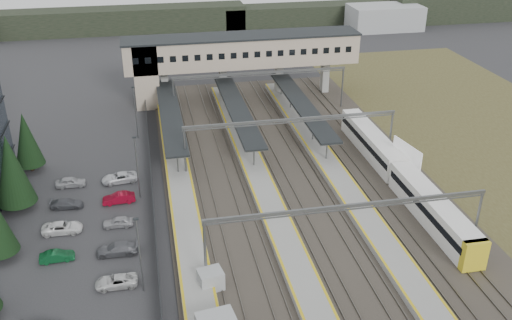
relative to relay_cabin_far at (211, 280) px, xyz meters
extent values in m
plane|color=#2B2B2D|center=(1.69, 9.01, -1.04)|extent=(220.00, 220.00, 0.00)
cylinder|color=black|center=(-20.31, 9.01, -0.44)|extent=(0.44, 0.44, 1.20)
cylinder|color=black|center=(-20.31, 19.01, -0.44)|extent=(0.44, 0.44, 1.20)
cone|color=black|center=(-20.31, 19.01, 4.21)|extent=(4.42, 4.42, 8.50)
cylinder|color=black|center=(-20.31, 29.01, -0.44)|extent=(0.44, 0.44, 1.20)
cone|color=black|center=(-20.31, 29.01, 3.56)|extent=(3.74, 3.74, 7.20)
imported|color=#0D4924|center=(-14.81, 7.51, -0.47)|extent=(3.51, 1.41, 1.14)
imported|color=white|center=(-14.81, 12.81, -0.43)|extent=(4.42, 2.16, 1.21)
imported|color=#494B50|center=(-14.81, 18.11, -0.48)|extent=(3.96, 1.89, 1.11)
imported|color=#A4A4A9|center=(-14.81, 23.41, -0.40)|extent=(3.77, 1.55, 1.28)
imported|color=silver|center=(-8.81, 2.21, -0.48)|extent=(4.04, 1.87, 1.12)
imported|color=#5C5D62|center=(-8.81, 7.51, -0.40)|extent=(4.46, 1.97, 1.28)
imported|color=#9C9BA0|center=(-8.81, 12.81, -0.45)|extent=(3.49, 1.54, 1.17)
imported|color=maroon|center=(-8.81, 18.11, -0.40)|extent=(3.93, 1.57, 1.27)
imported|color=silver|center=(-8.81, 23.41, -0.41)|extent=(4.68, 2.52, 1.25)
cylinder|color=slate|center=(-6.31, 1.01, 2.96)|extent=(0.16, 0.16, 8.00)
cube|color=black|center=(-6.31, 1.01, 6.96)|extent=(0.50, 0.25, 0.15)
cylinder|color=slate|center=(-6.31, 19.01, 2.96)|extent=(0.16, 0.16, 8.00)
cube|color=black|center=(-6.31, 19.01, 6.96)|extent=(0.50, 0.25, 0.15)
cylinder|color=slate|center=(-6.31, 37.01, 2.96)|extent=(0.16, 0.16, 8.00)
cube|color=black|center=(-6.31, 37.01, 6.96)|extent=(0.50, 0.25, 0.15)
cube|color=#26282B|center=(-4.81, 14.01, -0.04)|extent=(0.08, 90.00, 2.00)
cube|color=#9DA0A1|center=(0.00, 0.00, 0.00)|extent=(2.58, 2.28, 2.08)
cube|color=#322F28|center=(13.69, 14.01, -0.94)|extent=(34.00, 90.00, 0.20)
cube|color=#59544C|center=(0.97, 14.01, -0.76)|extent=(0.08, 90.00, 0.14)
cube|color=#59544C|center=(2.41, 14.01, -0.76)|extent=(0.08, 90.00, 0.14)
cube|color=#59544C|center=(4.97, 14.01, -0.76)|extent=(0.08, 90.00, 0.14)
cube|color=#59544C|center=(6.41, 14.01, -0.76)|extent=(0.08, 90.00, 0.14)
cube|color=#59544C|center=(10.97, 14.01, -0.76)|extent=(0.08, 90.00, 0.14)
cube|color=#59544C|center=(12.41, 14.01, -0.76)|extent=(0.08, 90.00, 0.14)
cube|color=#59544C|center=(14.97, 14.01, -0.76)|extent=(0.08, 90.00, 0.14)
cube|color=#59544C|center=(16.41, 14.01, -0.76)|extent=(0.08, 90.00, 0.14)
cube|color=#59544C|center=(20.97, 14.01, -0.76)|extent=(0.08, 90.00, 0.14)
cube|color=#59544C|center=(22.41, 14.01, -0.76)|extent=(0.08, 90.00, 0.14)
cube|color=#59544C|center=(24.97, 14.01, -0.76)|extent=(0.08, 90.00, 0.14)
cube|color=#59544C|center=(26.41, 14.01, -0.76)|extent=(0.08, 90.00, 0.14)
cube|color=gray|center=(-1.31, 14.01, -0.59)|extent=(3.20, 82.00, 0.90)
cube|color=gold|center=(-2.76, 14.01, -0.13)|extent=(0.25, 82.00, 0.02)
cube|color=gold|center=(0.14, 14.01, -0.13)|extent=(0.25, 82.00, 0.02)
cube|color=gray|center=(8.69, 14.01, -0.59)|extent=(3.20, 82.00, 0.90)
cube|color=gold|center=(7.24, 14.01, -0.13)|extent=(0.25, 82.00, 0.02)
cube|color=gold|center=(10.14, 14.01, -0.13)|extent=(0.25, 82.00, 0.02)
cube|color=gray|center=(18.69, 14.01, -0.59)|extent=(3.20, 82.00, 0.90)
cube|color=gold|center=(17.24, 14.01, -0.13)|extent=(0.25, 82.00, 0.02)
cube|color=gold|center=(20.14, 14.01, -0.13)|extent=(0.25, 82.00, 0.02)
cube|color=black|center=(-1.31, 36.01, 2.96)|extent=(3.00, 30.00, 0.25)
cube|color=slate|center=(-1.31, 36.01, 2.81)|extent=(3.10, 30.00, 0.12)
cylinder|color=slate|center=(-1.31, 23.01, 1.36)|extent=(0.20, 0.20, 3.10)
cylinder|color=slate|center=(-1.31, 29.51, 1.36)|extent=(0.20, 0.20, 3.10)
cylinder|color=slate|center=(-1.31, 36.01, 1.36)|extent=(0.20, 0.20, 3.10)
cylinder|color=slate|center=(-1.31, 42.51, 1.36)|extent=(0.20, 0.20, 3.10)
cylinder|color=slate|center=(-1.31, 49.01, 1.36)|extent=(0.20, 0.20, 3.10)
cube|color=black|center=(8.69, 36.01, 2.96)|extent=(3.00, 30.00, 0.25)
cube|color=slate|center=(8.69, 36.01, 2.81)|extent=(3.10, 30.00, 0.12)
cylinder|color=slate|center=(8.69, 23.01, 1.36)|extent=(0.20, 0.20, 3.10)
cylinder|color=slate|center=(8.69, 29.51, 1.36)|extent=(0.20, 0.20, 3.10)
cylinder|color=slate|center=(8.69, 36.01, 1.36)|extent=(0.20, 0.20, 3.10)
cylinder|color=slate|center=(8.69, 42.51, 1.36)|extent=(0.20, 0.20, 3.10)
cylinder|color=slate|center=(8.69, 49.01, 1.36)|extent=(0.20, 0.20, 3.10)
cube|color=black|center=(18.69, 36.01, 2.96)|extent=(3.00, 30.00, 0.25)
cube|color=slate|center=(18.69, 36.01, 2.81)|extent=(3.10, 30.00, 0.12)
cylinder|color=slate|center=(18.69, 23.01, 1.36)|extent=(0.20, 0.20, 3.10)
cylinder|color=slate|center=(18.69, 29.51, 1.36)|extent=(0.20, 0.20, 3.10)
cylinder|color=slate|center=(18.69, 36.01, 1.36)|extent=(0.20, 0.20, 3.10)
cylinder|color=slate|center=(18.69, 42.51, 1.36)|extent=(0.20, 0.20, 3.10)
cylinder|color=slate|center=(18.69, 49.01, 1.36)|extent=(0.20, 0.20, 3.10)
cube|color=tan|center=(12.19, 51.01, 7.46)|extent=(40.00, 6.00, 5.00)
cube|color=black|center=(12.19, 51.01, 10.01)|extent=(40.40, 6.40, 0.30)
cube|color=tan|center=(-4.31, 51.01, 4.46)|extent=(4.00, 6.00, 11.00)
cube|color=black|center=(-5.81, 47.99, 7.56)|extent=(1.00, 0.06, 1.00)
cube|color=black|center=(-3.81, 47.99, 7.56)|extent=(1.00, 0.06, 1.00)
cube|color=black|center=(-1.81, 47.99, 7.56)|extent=(1.00, 0.06, 1.00)
cube|color=black|center=(0.19, 47.99, 7.56)|extent=(1.00, 0.06, 1.00)
cube|color=black|center=(2.19, 47.99, 7.56)|extent=(1.00, 0.06, 1.00)
cube|color=black|center=(4.19, 47.99, 7.56)|extent=(1.00, 0.06, 1.00)
cube|color=black|center=(6.19, 47.99, 7.56)|extent=(1.00, 0.06, 1.00)
cube|color=black|center=(8.19, 47.99, 7.56)|extent=(1.00, 0.06, 1.00)
cube|color=black|center=(10.19, 47.99, 7.56)|extent=(1.00, 0.06, 1.00)
cube|color=black|center=(12.19, 47.99, 7.56)|extent=(1.00, 0.06, 1.00)
cube|color=black|center=(14.19, 47.99, 7.56)|extent=(1.00, 0.06, 1.00)
cube|color=black|center=(16.19, 47.99, 7.56)|extent=(1.00, 0.06, 1.00)
cube|color=black|center=(18.19, 47.99, 7.56)|extent=(1.00, 0.06, 1.00)
cube|color=black|center=(20.19, 47.99, 7.56)|extent=(1.00, 0.06, 1.00)
cube|color=black|center=(22.19, 47.99, 7.56)|extent=(1.00, 0.06, 1.00)
cube|color=black|center=(24.19, 47.99, 7.56)|extent=(1.00, 0.06, 1.00)
cube|color=black|center=(26.19, 47.99, 7.56)|extent=(1.00, 0.06, 1.00)
cube|color=black|center=(28.19, 47.99, 7.56)|extent=(1.00, 0.06, 1.00)
cube|color=black|center=(30.19, 47.99, 7.56)|extent=(1.00, 0.06, 1.00)
cube|color=gray|center=(-2.81, 51.01, 1.96)|extent=(1.20, 1.60, 6.00)
cube|color=gray|center=(-1.31, 51.01, 1.96)|extent=(1.20, 1.60, 6.00)
cube|color=gray|center=(8.69, 51.01, 1.96)|extent=(1.20, 1.60, 6.00)
cube|color=gray|center=(18.69, 51.01, 1.96)|extent=(1.20, 1.60, 6.00)
cube|color=gray|center=(27.19, 51.01, 1.96)|extent=(1.20, 1.60, 6.00)
cylinder|color=slate|center=(-0.31, 1.01, 2.46)|extent=(0.28, 0.28, 7.00)
cylinder|color=slate|center=(27.69, 1.01, 2.46)|extent=(0.28, 0.28, 7.00)
cube|color=slate|center=(13.69, 1.01, 5.96)|extent=(28.40, 0.25, 0.35)
cube|color=slate|center=(13.69, 1.01, 5.56)|extent=(28.40, 0.12, 0.12)
cylinder|color=slate|center=(-0.31, 23.01, 2.46)|extent=(0.28, 0.28, 7.00)
cylinder|color=slate|center=(27.69, 23.01, 2.46)|extent=(0.28, 0.28, 7.00)
cube|color=slate|center=(13.69, 23.01, 5.96)|extent=(28.40, 0.25, 0.35)
cube|color=slate|center=(13.69, 23.01, 5.56)|extent=(28.40, 0.12, 0.12)
cylinder|color=slate|center=(-0.31, 43.01, 2.46)|extent=(0.28, 0.28, 7.00)
cylinder|color=slate|center=(27.69, 43.01, 2.46)|extent=(0.28, 0.28, 7.00)
cube|color=slate|center=(13.69, 43.01, 5.96)|extent=(28.40, 0.25, 0.35)
cube|color=slate|center=(13.69, 43.01, 5.56)|extent=(28.40, 0.12, 0.12)
cube|color=white|center=(25.69, 6.33, 0.88)|extent=(2.55, 17.64, 3.28)
cube|color=black|center=(25.69, 6.33, 1.24)|extent=(2.61, 17.04, 0.82)
cube|color=slate|center=(25.69, 6.33, -0.54)|extent=(2.19, 16.24, 0.46)
cube|color=white|center=(25.69, 24.58, 0.88)|extent=(2.55, 17.64, 3.28)
cube|color=black|center=(25.69, 24.58, 1.24)|extent=(2.61, 17.04, 0.82)
cube|color=slate|center=(25.69, 24.58, -0.54)|extent=(2.19, 16.24, 0.46)
cube|color=gold|center=(25.69, -2.39, 0.88)|extent=(2.57, 0.90, 3.28)
cylinder|color=slate|center=(27.22, 14.33, 0.55)|extent=(0.20, 0.20, 3.18)
cylinder|color=slate|center=(27.22, 19.29, 0.55)|extent=(0.20, 0.20, 3.18)
cube|color=white|center=(27.22, 16.81, 2.53)|extent=(1.18, 5.89, 2.98)
cube|color=black|center=(-8.31, 104.01, 1.96)|extent=(60.00, 8.00, 6.00)
cube|color=black|center=(41.69, 104.01, 1.46)|extent=(50.00, 8.00, 5.00)
cube|color=black|center=(81.69, 99.01, 2.46)|extent=(40.00, 8.00, 7.00)
cube|color=#9DA0A1|center=(56.69, 94.01, 1.96)|extent=(18.00, 10.00, 6.00)
camera|label=1|loc=(-4.26, -43.05, 34.11)|focal=40.00mm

